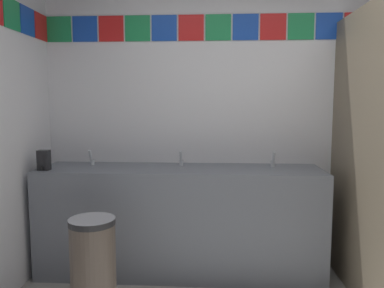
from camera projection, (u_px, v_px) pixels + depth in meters
wall_back at (257, 111)px, 3.29m from camera, size 3.72×0.09×2.68m
vanity_counter at (180, 219)px, 3.11m from camera, size 2.31×0.55×0.88m
faucet_left at (92, 159)px, 3.20m from camera, size 0.04×0.10×0.14m
faucet_center at (181, 160)px, 3.15m from camera, size 0.04×0.10×0.14m
faucet_right at (273, 161)px, 3.11m from camera, size 0.04×0.10×0.14m
soap_dispenser at (44, 160)px, 2.97m from camera, size 0.09×0.09×0.16m
trash_bin at (93, 266)px, 2.50m from camera, size 0.31×0.31×0.66m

